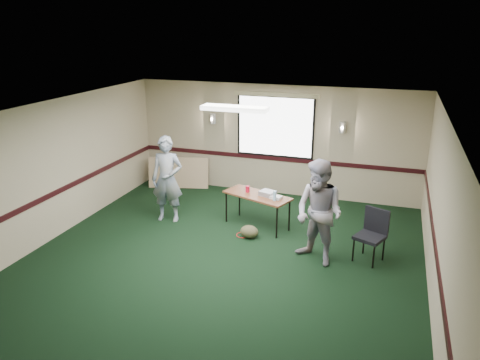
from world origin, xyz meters
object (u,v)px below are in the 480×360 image
(folding_table, at_px, (257,197))
(projector, at_px, (268,193))
(person_left, at_px, (167,179))
(person_right, at_px, (319,213))
(conference_chair, at_px, (373,231))

(folding_table, relative_size, projector, 5.12)
(person_left, bearing_deg, person_right, -23.42)
(projector, height_order, person_right, person_right)
(folding_table, bearing_deg, conference_chair, 3.18)
(conference_chair, xyz_separation_m, person_left, (-4.28, 0.45, 0.37))
(person_left, relative_size, person_right, 0.98)
(person_right, bearing_deg, folding_table, 171.39)
(conference_chair, relative_size, person_right, 0.50)
(projector, xyz_separation_m, person_right, (1.24, -1.15, 0.19))
(folding_table, xyz_separation_m, conference_chair, (2.36, -0.72, -0.10))
(conference_chair, bearing_deg, projector, -175.73)
(projector, bearing_deg, folding_table, -156.83)
(folding_table, xyz_separation_m, projector, (0.21, 0.02, 0.10))
(folding_table, relative_size, person_left, 0.82)
(folding_table, xyz_separation_m, person_left, (-1.92, -0.27, 0.27))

